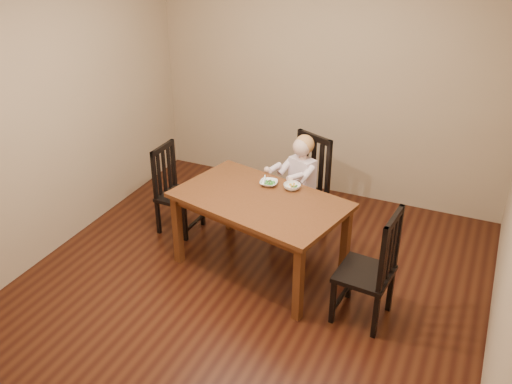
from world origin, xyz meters
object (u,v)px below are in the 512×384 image
at_px(chair_left, 175,191).
at_px(bowl_peas, 269,183).
at_px(dining_table, 260,207).
at_px(chair_right, 371,270).
at_px(bowl_veg, 292,187).
at_px(toddler, 301,177).
at_px(chair_child, 304,188).

relative_size(chair_left, bowl_peas, 5.66).
xyz_separation_m(dining_table, chair_left, (-1.08, 0.31, -0.22)).
relative_size(chair_right, bowl_veg, 6.50).
relative_size(dining_table, toddler, 2.89).
relative_size(chair_right, toddler, 1.77).
bearing_deg(bowl_peas, bowl_veg, 3.37).
xyz_separation_m(dining_table, bowl_veg, (0.19, 0.28, 0.11)).
bearing_deg(chair_left, dining_table, 75.63).
xyz_separation_m(chair_child, bowl_veg, (0.06, -0.51, 0.27)).
xyz_separation_m(chair_left, bowl_peas, (1.05, -0.05, 0.33)).
relative_size(toddler, bowl_veg, 3.68).
bearing_deg(toddler, dining_table, 104.18).
xyz_separation_m(chair_left, toddler, (1.19, 0.43, 0.21)).
height_order(dining_table, chair_right, chair_right).
bearing_deg(bowl_peas, dining_table, -83.63).
bearing_deg(toddler, bowl_veg, 122.84).
bearing_deg(bowl_peas, chair_right, -26.24).
distance_m(chair_left, bowl_veg, 1.32).
distance_m(dining_table, bowl_peas, 0.29).
distance_m(chair_left, chair_right, 2.25).
xyz_separation_m(toddler, bowl_peas, (-0.14, -0.47, 0.12)).
bearing_deg(chair_right, bowl_peas, 68.99).
distance_m(chair_child, chair_right, 1.44).
height_order(toddler, bowl_veg, toddler).
height_order(chair_left, bowl_veg, chair_left).
bearing_deg(bowl_peas, chair_left, 177.54).
height_order(chair_left, toddler, toddler).
xyz_separation_m(chair_child, chair_left, (-1.21, -0.48, -0.06)).
height_order(chair_child, bowl_peas, chair_child).
relative_size(chair_child, toddler, 1.81).
bearing_deg(bowl_peas, toddler, 73.21).
bearing_deg(bowl_veg, chair_left, 178.56).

